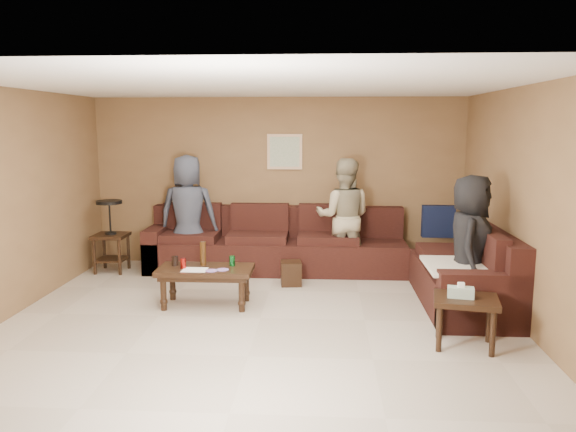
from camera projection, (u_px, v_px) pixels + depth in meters
The scene contains 10 objects.
room at pixel (259, 167), 5.88m from camera, with size 5.60×5.50×2.50m.
sectional_sofa at pixel (333, 258), 7.54m from camera, with size 4.65×2.90×0.97m.
coffee_table at pixel (205, 273), 6.52m from camera, with size 1.10×0.55×0.74m.
end_table_left at pixel (111, 235), 8.03m from camera, with size 0.45×0.45×1.03m.
side_table_right at pixel (465, 304), 5.30m from camera, with size 0.67×0.58×0.63m.
waste_bin at pixel (291, 273), 7.41m from camera, with size 0.26×0.26×0.32m, color black.
wall_art at pixel (285, 152), 8.31m from camera, with size 0.52×0.04×0.52m.
person_left at pixel (188, 213), 8.04m from camera, with size 0.82×0.53×1.68m, color #333947.
person_middle at pixel (344, 217), 7.87m from camera, with size 0.80×0.62×1.64m, color tan.
person_right at pixel (470, 245), 6.18m from camera, with size 0.76×0.50×1.56m, color black.
Camera 1 is at (0.67, -5.86, 2.10)m, focal length 35.00 mm.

